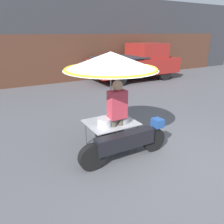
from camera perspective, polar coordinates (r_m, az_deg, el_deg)
ground_plane at (r=4.82m, az=9.82°, el=-11.30°), size 36.00×36.00×0.00m
shopfront_building at (r=12.47m, az=-17.82°, el=17.61°), size 28.00×2.06×4.31m
vendor_motorcycle_cart at (r=4.48m, az=0.10°, el=9.89°), size 2.01×1.94×2.13m
vendor_person at (r=4.56m, az=1.38°, el=-0.38°), size 0.38×0.22×1.59m
pickup_truck at (r=12.22m, az=6.39°, el=12.69°), size 4.85×1.99×1.94m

